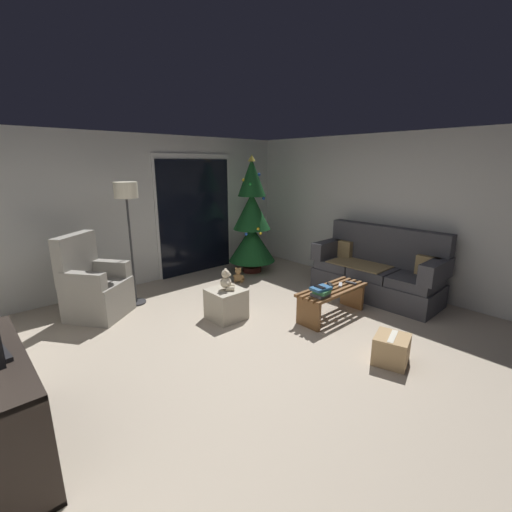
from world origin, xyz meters
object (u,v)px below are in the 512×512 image
object	(u,v)px
couch	(377,271)
teddy_bear_cream	(226,281)
coffee_table	(332,298)
remote_white	(323,287)
christmas_tree	(252,222)
remote_graphite	(351,283)
floor_lamp	(127,202)
teddy_bear_honey_by_tree	(238,276)
remote_black	(330,284)
book_stack	(321,291)
remote_silver	(340,285)
cell_phone	(320,287)
ottoman	(226,304)
cardboard_box_taped_mid_floor	(391,349)
armchair	(94,288)

from	to	relation	value
couch	teddy_bear_cream	distance (m)	2.44
coffee_table	remote_white	xyz separation A→B (m)	(-0.09, 0.08, 0.15)
christmas_tree	remote_graphite	bearing A→B (deg)	-94.90
floor_lamp	teddy_bear_honey_by_tree	world-z (taller)	floor_lamp
couch	remote_black	world-z (taller)	couch
christmas_tree	coffee_table	bearing A→B (deg)	-103.60
remote_white	book_stack	bearing A→B (deg)	17.10
remote_silver	teddy_bear_honey_by_tree	bearing A→B (deg)	155.13
christmas_tree	floor_lamp	distance (m)	2.40
floor_lamp	teddy_bear_cream	bearing A→B (deg)	-62.26
couch	coffee_table	world-z (taller)	couch
couch	cell_phone	distance (m)	1.54
coffee_table	ottoman	bearing A→B (deg)	140.25
remote_white	ottoman	bearing A→B (deg)	-54.52
coffee_table	remote_white	world-z (taller)	remote_white
teddy_bear_honey_by_tree	cardboard_box_taped_mid_floor	distance (m)	3.05
book_stack	armchair	world-z (taller)	armchair
teddy_bear_cream	teddy_bear_honey_by_tree	size ratio (longest dim) A/B	1.00
teddy_bear_honey_by_tree	coffee_table	bearing A→B (deg)	-88.06
remote_silver	armchair	bearing A→B (deg)	-162.48
remote_black	teddy_bear_honey_by_tree	xyz separation A→B (m)	(-0.14, 1.83, -0.30)
book_stack	armchair	distance (m)	3.03
book_stack	armchair	xyz separation A→B (m)	(-2.03, 2.25, -0.07)
remote_white	floor_lamp	world-z (taller)	floor_lamp
remote_silver	teddy_bear_cream	distance (m)	1.56
floor_lamp	christmas_tree	bearing A→B (deg)	0.60
remote_white	floor_lamp	size ratio (longest dim) A/B	0.09
coffee_table	cell_phone	world-z (taller)	cell_phone
remote_white	book_stack	size ratio (longest dim) A/B	0.58
christmas_tree	teddy_bear_cream	bearing A→B (deg)	-140.44
remote_white	book_stack	world-z (taller)	book_stack
book_stack	christmas_tree	bearing A→B (deg)	69.11
remote_silver	ottoman	xyz separation A→B (m)	(-1.27, 0.92, -0.21)
teddy_bear_cream	teddy_bear_honey_by_tree	bearing A→B (deg)	44.74
ottoman	cardboard_box_taped_mid_floor	world-z (taller)	ottoman
coffee_table	remote_graphite	distance (m)	0.38
coffee_table	remote_black	bearing A→B (deg)	51.43
coffee_table	christmas_tree	size ratio (longest dim) A/B	0.50
remote_white	teddy_bear_cream	world-z (taller)	teddy_bear_cream
christmas_tree	teddy_bear_honey_by_tree	bearing A→B (deg)	-151.21
remote_silver	christmas_tree	world-z (taller)	christmas_tree
floor_lamp	teddy_bear_honey_by_tree	distance (m)	2.23
remote_white	teddy_bear_honey_by_tree	bearing A→B (deg)	-105.90
coffee_table	christmas_tree	bearing A→B (deg)	76.40
christmas_tree	remote_black	bearing A→B (deg)	-102.31
floor_lamp	cardboard_box_taped_mid_floor	distance (m)	3.84
ottoman	remote_white	bearing A→B (deg)	-39.54
couch	book_stack	world-z (taller)	couch
couch	christmas_tree	bearing A→B (deg)	105.41
christmas_tree	armchair	size ratio (longest dim) A/B	1.93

